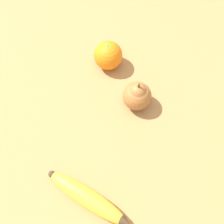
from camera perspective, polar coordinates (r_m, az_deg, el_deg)
name	(u,v)px	position (r m, az deg, el deg)	size (l,w,h in m)	color
ground_plane	(53,114)	(0.71, -12.82, -0.48)	(3.00, 3.00, 0.00)	#A87A47
banana	(88,198)	(0.61, -5.19, -18.18)	(0.10, 0.21, 0.04)	gold
orange	(108,55)	(0.75, -0.84, 12.21)	(0.08, 0.08, 0.08)	orange
pear	(137,95)	(0.67, 5.49, 3.65)	(0.08, 0.08, 0.09)	#A36633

